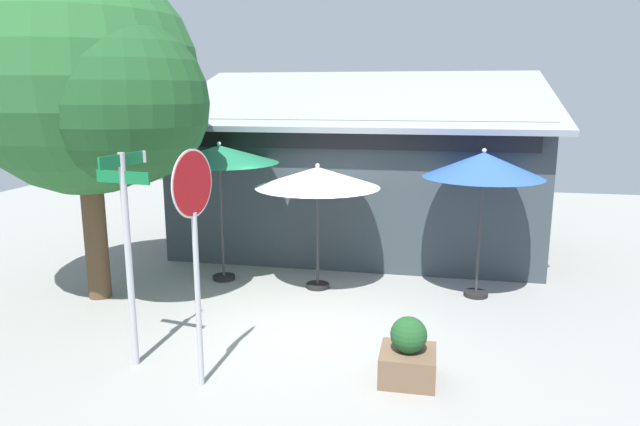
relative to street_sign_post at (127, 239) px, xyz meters
name	(u,v)px	position (x,y,z in m)	size (l,w,h in m)	color
ground_plane	(301,327)	(1.92, 1.77, -1.84)	(28.00, 28.00, 0.10)	gray
cafe_building	(358,179)	(2.18, 6.69, -0.12)	(8.50, 4.69, 4.22)	#333D42
street_sign_post	(127,239)	(0.00, 0.00, 0.00)	(0.81, 0.87, 2.93)	#A8AAB2
stop_sign	(194,222)	(1.11, -0.35, 0.35)	(0.16, 0.82, 3.03)	#A8AAB2
patio_umbrella_forest_green_left	(219,156)	(-0.12, 3.68, 0.70)	(2.29, 2.29, 2.76)	black
patio_umbrella_ivory_center	(318,178)	(1.83, 3.56, 0.34)	(2.33, 2.33, 2.40)	black
patio_umbrella_royal_blue_right	(483,166)	(4.78, 3.69, 0.62)	(2.11, 2.11, 2.72)	black
shade_tree	(92,85)	(-1.75, 2.19, 2.02)	(4.38, 3.96, 5.89)	brown
sidewalk_planter	(408,355)	(3.70, 0.29, -1.44)	(0.72, 0.72, 0.86)	brown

